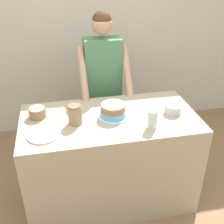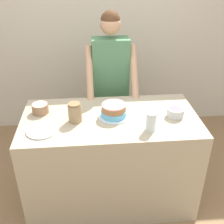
% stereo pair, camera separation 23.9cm
% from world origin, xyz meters
% --- Properties ---
extents(wall_back, '(10.00, 0.05, 2.60)m').
position_xyz_m(wall_back, '(0.00, 1.89, 1.30)').
color(wall_back, beige).
rests_on(wall_back, ground_plane).
extents(counter, '(1.55, 0.80, 0.94)m').
position_xyz_m(counter, '(0.00, 0.40, 0.47)').
color(counter, tan).
rests_on(counter, ground_plane).
extents(person_baker, '(0.52, 0.47, 1.72)m').
position_xyz_m(person_baker, '(0.06, 1.07, 1.05)').
color(person_baker, '#2D2D38').
rests_on(person_baker, ground_plane).
extents(cake, '(0.28, 0.28, 0.12)m').
position_xyz_m(cake, '(0.03, 0.41, 0.99)').
color(cake, silver).
rests_on(cake, counter).
extents(frosting_bowl_purple, '(0.15, 0.15, 0.08)m').
position_xyz_m(frosting_bowl_purple, '(0.57, 0.36, 0.98)').
color(frosting_bowl_purple, silver).
rests_on(frosting_bowl_purple, counter).
extents(frosting_bowl_white, '(0.15, 0.15, 0.09)m').
position_xyz_m(frosting_bowl_white, '(-0.62, 0.53, 0.99)').
color(frosting_bowl_white, '#936B4C').
rests_on(frosting_bowl_white, counter).
extents(drinking_glass, '(0.08, 0.08, 0.16)m').
position_xyz_m(drinking_glass, '(0.31, 0.16, 1.02)').
color(drinking_glass, silver).
rests_on(drinking_glass, counter).
extents(ceramic_plate, '(0.25, 0.25, 0.01)m').
position_xyz_m(ceramic_plate, '(-0.57, 0.22, 0.94)').
color(ceramic_plate, silver).
rests_on(ceramic_plate, counter).
extents(stoneware_jar, '(0.11, 0.11, 0.17)m').
position_xyz_m(stoneware_jar, '(-0.30, 0.36, 1.02)').
color(stoneware_jar, '#9E7F5B').
rests_on(stoneware_jar, counter).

